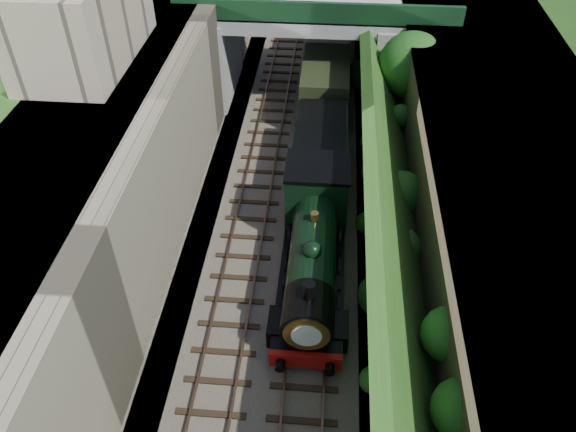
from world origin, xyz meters
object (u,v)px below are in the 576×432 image
object	(u,v)px
road_bridge	(324,37)
tender	(320,154)
tree	(413,67)
locomotive	(313,248)

from	to	relation	value
road_bridge	tender	world-z (taller)	road_bridge
tender	tree	bearing A→B (deg)	42.01
road_bridge	tender	distance (m)	9.32
locomotive	tender	distance (m)	7.37
locomotive	road_bridge	bearing A→B (deg)	90.90
road_bridge	tree	world-z (taller)	road_bridge
road_bridge	tree	distance (m)	6.89
tree	tender	distance (m)	7.03
tree	locomotive	xyz separation A→B (m)	(-4.71, -11.61, -2.75)
locomotive	tender	world-z (taller)	locomotive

